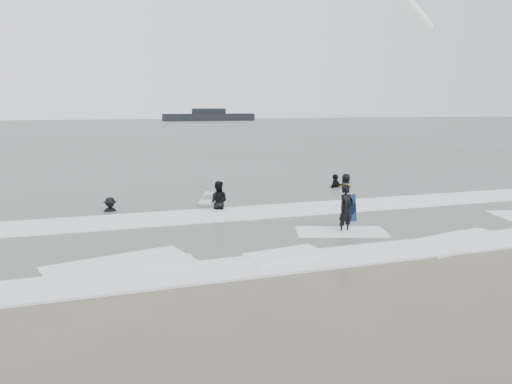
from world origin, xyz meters
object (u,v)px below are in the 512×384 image
object	(u,v)px
vessel_horizon	(209,116)
surfer_right_far	(346,184)
surfer_wading	(218,210)
surfer_breaker	(111,213)
surfer_centre	(345,233)
surfer_right_near	(335,188)

from	to	relation	value
vessel_horizon	surfer_right_far	bearing A→B (deg)	-99.19
surfer_wading	surfer_breaker	distance (m)	4.50
vessel_horizon	surfer_centre	bearing A→B (deg)	-100.77
surfer_breaker	surfer_right_far	bearing A→B (deg)	6.00
surfer_right_near	vessel_horizon	world-z (taller)	vessel_horizon
surfer_right_far	surfer_wading	bearing A→B (deg)	12.35
surfer_breaker	surfer_right_near	size ratio (longest dim) A/B	0.79
surfer_centre	surfer_breaker	world-z (taller)	surfer_centre
surfer_wading	surfer_right_near	xyz separation A→B (m)	(7.51, 3.78, 0.00)
vessel_horizon	surfer_wading	bearing A→B (deg)	-102.63
surfer_right_near	vessel_horizon	xyz separation A→B (m)	(21.05, 123.70, 1.38)
surfer_wading	vessel_horizon	size ratio (longest dim) A/B	0.07
surfer_right_near	surfer_centre	bearing A→B (deg)	31.30
surfer_wading	surfer_right_near	world-z (taller)	surfer_right_near
surfer_centre	surfer_wading	bearing A→B (deg)	104.06
surfer_breaker	surfer_centre	bearing A→B (deg)	-48.89
surfer_right_far	surfer_centre	bearing A→B (deg)	45.04
surfer_wading	surfer_right_far	bearing A→B (deg)	-130.00
surfer_wading	surfer_right_near	distance (m)	8.41
surfer_breaker	surfer_right_far	world-z (taller)	surfer_right_far
surfer_breaker	surfer_right_far	size ratio (longest dim) A/B	0.86
surfer_right_near	vessel_horizon	bearing A→B (deg)	-133.33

